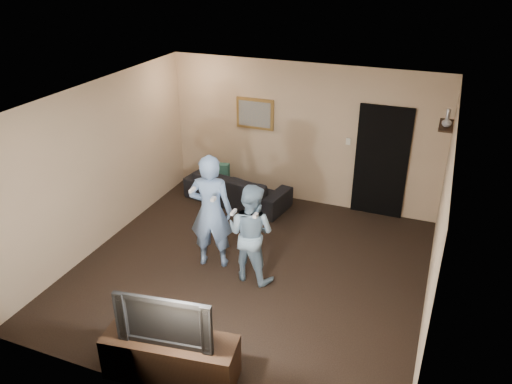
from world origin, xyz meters
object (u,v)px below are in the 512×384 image
at_px(sofa, 237,188).
at_px(television, 167,316).
at_px(wii_player_right, 251,233).
at_px(tv_console, 171,357).
at_px(wii_player_left, 211,212).

height_order(sofa, television, television).
bearing_deg(wii_player_right, tv_console, -93.47).
relative_size(sofa, television, 1.84).
bearing_deg(wii_player_right, sofa, 118.22).
height_order(tv_console, wii_player_right, wii_player_right).
relative_size(tv_console, wii_player_right, 1.00).
xyz_separation_m(sofa, wii_player_left, (0.47, -2.02, 0.60)).
relative_size(sofa, tv_console, 1.33).
bearing_deg(tv_console, sofa, 95.43).
bearing_deg(tv_console, wii_player_right, 78.26).
relative_size(tv_console, television, 1.39).
xyz_separation_m(television, wii_player_left, (-0.55, 2.17, 0.06)).
bearing_deg(wii_player_left, sofa, 103.14).
relative_size(television, wii_player_right, 0.72).
xyz_separation_m(sofa, tv_console, (1.02, -4.19, -0.04)).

